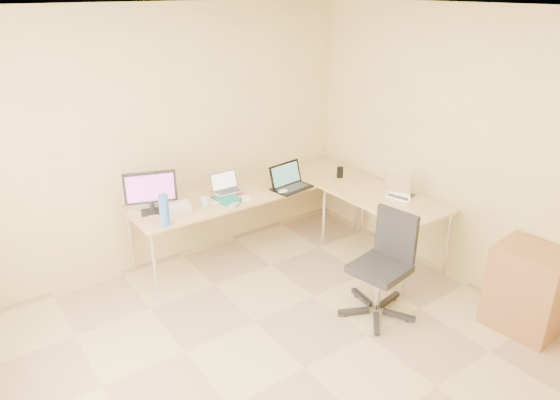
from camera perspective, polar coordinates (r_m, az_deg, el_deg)
floor at (r=4.12m, az=2.83°, el=-18.47°), size 4.50×4.50×0.00m
ceiling at (r=3.08m, az=3.83°, el=20.55°), size 4.50×4.50×0.00m
wall_back at (r=5.23m, az=-12.41°, el=6.70°), size 4.50×0.00×4.50m
wall_right at (r=4.91m, az=22.82°, el=4.32°), size 0.00×4.50×4.50m
desk_main at (r=5.54m, az=-3.04°, el=-2.18°), size 2.65×0.70×0.73m
desk_return at (r=5.42m, az=11.51°, el=-3.25°), size 0.70×1.30×0.73m
monitor at (r=4.89m, az=-14.40°, el=0.84°), size 0.51×0.30×0.42m
book_stack at (r=5.09m, az=-6.09°, el=0.10°), size 0.23×0.29×0.04m
laptop_center at (r=5.17m, az=-5.98°, el=1.92°), size 0.30×0.23×0.20m
laptop_black at (r=5.34m, az=1.35°, el=2.62°), size 0.46×0.36×0.26m
keyboard at (r=5.11m, az=-5.76°, el=0.04°), size 0.43×0.27×0.02m
mouse at (r=5.26m, az=0.34°, el=0.98°), size 0.12×0.10×0.04m
mug at (r=4.99m, az=-8.43°, el=-0.18°), size 0.13×0.13×0.10m
cd_stack at (r=4.98m, az=-5.34°, el=-0.47°), size 0.18×0.18×0.03m
water_bottle at (r=4.62m, az=-12.96°, el=-1.14°), size 0.09×0.09×0.30m
papers at (r=5.04m, az=-14.70°, el=-1.06°), size 0.35×0.39×0.01m
white_box at (r=4.91m, az=-11.51°, el=-0.88°), size 0.27×0.23×0.09m
desk_fan at (r=5.09m, az=-14.31°, el=0.79°), size 0.25×0.25×0.26m
black_cup at (r=5.72m, az=6.81°, el=3.11°), size 0.09×0.09×0.12m
laptop_return at (r=5.29m, az=13.69°, el=1.50°), size 0.39×0.34×0.22m
office_chair at (r=4.49m, az=11.23°, el=-7.19°), size 0.66×0.66×0.96m
cabinet at (r=4.80m, az=26.14°, el=-9.18°), size 0.50×0.60×0.78m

